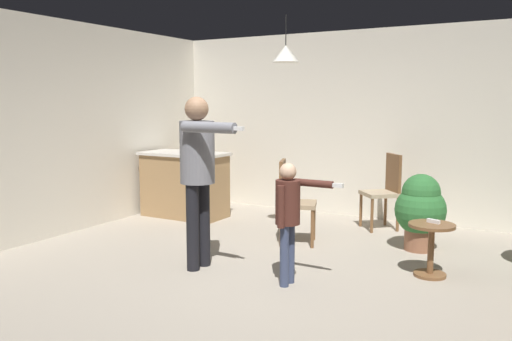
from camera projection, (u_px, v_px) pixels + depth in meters
name	position (u px, v px, depth m)	size (l,w,h in m)	color
ground	(271.00, 283.00, 4.91)	(7.68, 7.68, 0.00)	#9E9384
wall_back	(376.00, 125.00, 7.50)	(6.40, 0.10, 2.70)	silver
wall_left	(36.00, 130.00, 6.30)	(0.10, 6.40, 2.70)	silver
kitchen_counter	(185.00, 184.00, 7.70)	(1.26, 0.66, 0.95)	#99754C
side_table_by_couch	(431.00, 243.00, 5.06)	(0.44, 0.44, 0.52)	brown
person_adult	(199.00, 163.00, 5.21)	(0.84, 0.53, 1.73)	black
person_child	(289.00, 210.00, 4.77)	(0.59, 0.33, 1.13)	#384260
dining_chair_by_counter	(292.00, 198.00, 6.22)	(0.54, 0.54, 1.00)	brown
dining_chair_near_wall	(385.00, 188.00, 6.94)	(0.59, 0.59, 1.00)	brown
potted_plant_by_wall	(420.00, 208.00, 5.94)	(0.57, 0.57, 0.88)	brown
spare_remote_on_table	(433.00, 221.00, 5.06)	(0.04, 0.13, 0.04)	white
ceiling_light_pendant	(286.00, 53.00, 6.21)	(0.32, 0.32, 0.55)	silver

